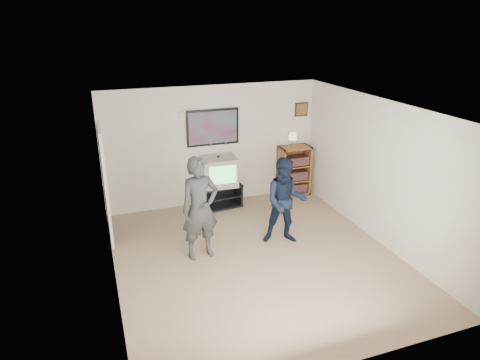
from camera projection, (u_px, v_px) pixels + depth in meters
room_shell at (250, 181)px, 6.95m from camera, size 4.51×5.00×2.51m
media_stand at (217, 196)px, 8.97m from camera, size 1.01×0.63×0.48m
crt_television at (219, 171)px, 8.79m from camera, size 0.75×0.65×0.60m
bookshelf at (294, 171)px, 9.46m from camera, size 0.68×0.39×1.12m
table_lamp at (293, 140)px, 9.19m from camera, size 0.20×0.20×0.32m
person_tall at (200, 208)px, 6.88m from camera, size 0.68×0.50×1.73m
person_short at (286, 201)px, 7.37m from camera, size 0.90×0.79×1.55m
controller_left at (195, 183)px, 6.87m from camera, size 0.06×0.12×0.03m
controller_right at (282, 180)px, 7.52m from camera, size 0.07×0.12×0.03m
poster at (213, 127)px, 8.68m from camera, size 1.10×0.03×0.75m
air_vent at (186, 115)px, 8.41m from camera, size 0.28×0.02×0.14m
small_picture at (301, 109)px, 9.23m from camera, size 0.30×0.03×0.30m
doorway at (104, 186)px, 7.44m from camera, size 0.03×0.85×2.00m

